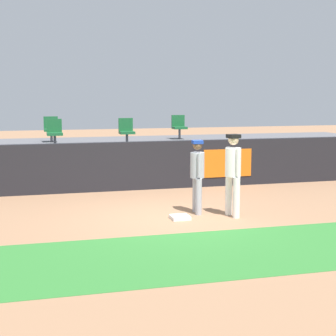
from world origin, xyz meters
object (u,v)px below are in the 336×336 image
object	(u,v)px
seat_front_center	(126,130)
seat_back_right	(179,126)
player_fielder_home	(233,169)
seat_back_left	(51,128)
first_base	(180,217)
player_runner_visitor	(197,171)
seat_front_left	(54,131)

from	to	relation	value
seat_front_center	seat_back_right	size ratio (longest dim) A/B	1.00
player_fielder_home	seat_back_left	world-z (taller)	seat_back_left
seat_back_left	seat_back_right	size ratio (longest dim) A/B	1.00
seat_back_left	seat_back_right	xyz separation A→B (m)	(4.40, 0.00, 0.00)
first_base	player_runner_visitor	bearing A→B (deg)	39.54
player_fielder_home	player_runner_visitor	xyz separation A→B (m)	(-0.67, 0.49, -0.09)
player_fielder_home	seat_front_center	xyz separation A→B (m)	(-1.38, 5.33, 0.54)
first_base	seat_back_right	world-z (taller)	seat_back_right
seat_back_left	seat_back_right	world-z (taller)	same
first_base	seat_front_center	distance (m)	5.52
first_base	seat_back_right	size ratio (longest dim) A/B	0.48
seat_front_center	seat_back_right	xyz separation A→B (m)	(2.22, 1.80, 0.00)
seat_back_left	seat_front_center	distance (m)	2.83
seat_front_center	seat_front_left	world-z (taller)	same
player_fielder_home	seat_back_left	xyz separation A→B (m)	(-3.56, 7.13, 0.55)
seat_front_center	player_fielder_home	bearing A→B (deg)	-75.52
player_runner_visitor	seat_front_center	bearing A→B (deg)	-167.06
seat_back_left	seat_front_center	world-z (taller)	same
seat_back_right	first_base	bearing A→B (deg)	-106.20
player_fielder_home	seat_front_center	world-z (taller)	seat_front_center
first_base	player_fielder_home	size ratio (longest dim) A/B	0.22
first_base	player_fielder_home	xyz separation A→B (m)	(1.21, -0.04, 1.03)
player_fielder_home	player_runner_visitor	distance (m)	0.83
player_runner_visitor	seat_front_center	distance (m)	4.93
player_fielder_home	seat_front_left	bearing A→B (deg)	-155.37
player_runner_visitor	seat_front_center	xyz separation A→B (m)	(-0.70, 4.84, 0.63)
first_base	seat_back_right	xyz separation A→B (m)	(2.06, 7.09, 1.57)
seat_back_left	player_fielder_home	bearing A→B (deg)	-63.48
player_runner_visitor	seat_back_right	xyz separation A→B (m)	(1.52, 6.64, 0.63)
seat_front_left	seat_back_right	distance (m)	4.76
seat_back_right	seat_front_left	bearing A→B (deg)	-157.76
seat_front_left	first_base	bearing A→B (deg)	-66.10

